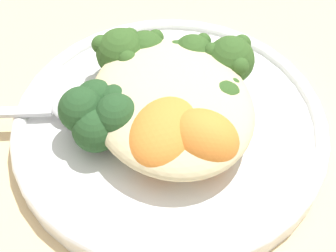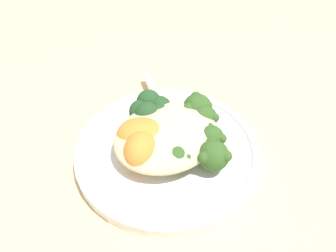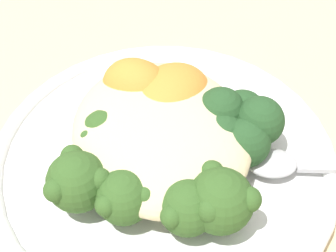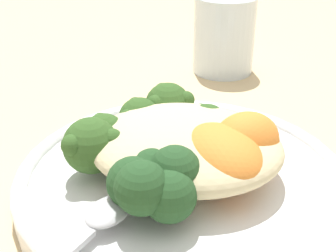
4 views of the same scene
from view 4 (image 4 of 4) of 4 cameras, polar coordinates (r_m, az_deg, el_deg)
The scene contains 13 objects.
ground_plane at distance 0.36m, azimuth 3.45°, elevation -8.82°, with size 4.00×4.00×0.00m, color #D6B784.
plate at distance 0.36m, azimuth 1.75°, elevation -6.46°, with size 0.26×0.26×0.02m.
quinoa_mound at distance 0.35m, azimuth 2.11°, elevation -2.35°, with size 0.15×0.12×0.04m, color beige.
broccoli_stalk_0 at distance 0.38m, azimuth 4.60°, elevation -0.71°, with size 0.04×0.10×0.04m.
broccoli_stalk_1 at distance 0.40m, azimuth 0.37°, elevation 1.69°, with size 0.08×0.12×0.04m.
broccoli_stalk_2 at distance 0.38m, azimuth -1.82°, elevation -0.61°, with size 0.10×0.09×0.04m.
broccoli_stalk_3 at distance 0.36m, azimuth -5.51°, elevation -2.21°, with size 0.12×0.05×0.04m.
broccoli_stalk_4 at distance 0.35m, azimuth -8.18°, elevation -2.70°, with size 0.12×0.04×0.04m.
sweet_potato_chunk_0 at distance 0.33m, azimuth 6.24°, elevation -3.80°, with size 0.07×0.06×0.04m, color orange.
sweet_potato_chunk_1 at distance 0.35m, azimuth 9.40°, elevation -2.03°, with size 0.05×0.04×0.05m, color orange.
kale_tuft at distance 0.31m, azimuth -1.67°, elevation -6.85°, with size 0.06×0.06×0.04m.
spoon at distance 0.30m, azimuth -9.00°, elevation -11.79°, with size 0.05×0.12×0.01m.
water_glass at distance 0.59m, azimuth 6.84°, elevation 10.97°, with size 0.08×0.08×0.09m, color silver.
Camera 4 is at (-0.04, 0.29, 0.22)m, focal length 50.00 mm.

